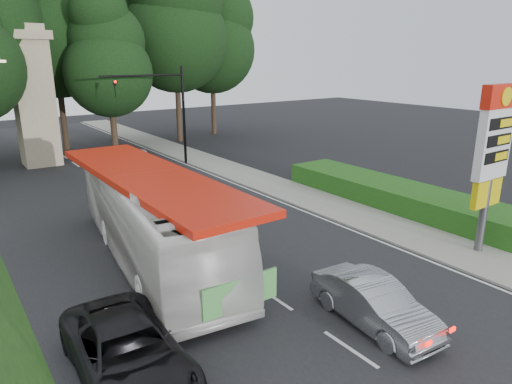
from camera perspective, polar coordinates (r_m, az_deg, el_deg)
ground at (r=13.40m, az=13.33°, el=-19.66°), size 120.00×120.00×0.00m
road_surface at (r=22.08m, az=-10.67°, el=-4.49°), size 14.00×80.00×0.02m
sidewalk_right at (r=26.51m, az=6.14°, el=-0.59°), size 3.00×80.00×0.12m
hedge at (r=25.90m, az=17.07°, el=-0.41°), size 3.00×14.00×1.20m
gas_station_pylon at (r=20.04m, az=27.54°, el=4.98°), size 2.10×0.45×6.85m
traffic_signal_mast at (r=34.07m, az=-11.10°, el=10.92°), size 6.10×0.35×7.20m
monument at (r=37.50m, az=-26.05°, el=10.73°), size 3.00×3.00×10.05m
tree_center_right at (r=43.02m, az=-24.23°, el=19.42°), size 9.24×9.24×18.15m
tree_east_near at (r=46.20m, az=-18.24°, el=18.04°), size 8.12×8.12×15.95m
tree_east_mid at (r=44.48m, az=-10.19°, el=20.83°), size 9.52×9.52×18.70m
tree_far_east at (r=48.54m, az=-5.58°, el=19.43°), size 8.68×8.68×17.05m
tree_monument_right at (r=38.26m, az=-18.09°, el=16.02°), size 6.72×6.72×13.20m
transit_bus at (r=18.34m, az=-12.87°, el=-3.13°), size 4.61×13.06×3.56m
sedan_silver at (r=14.53m, az=14.54°, el=-13.29°), size 1.94×4.49×1.44m
suv_charcoal at (r=12.45m, az=-15.74°, el=-18.78°), size 2.77×5.49×1.49m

